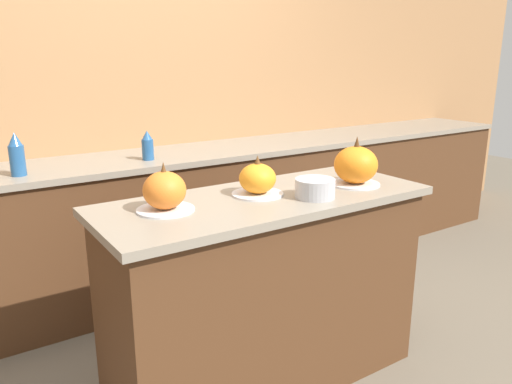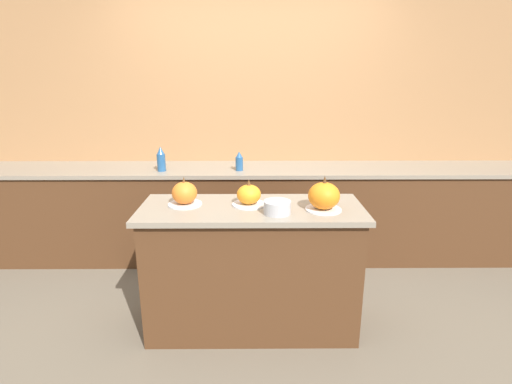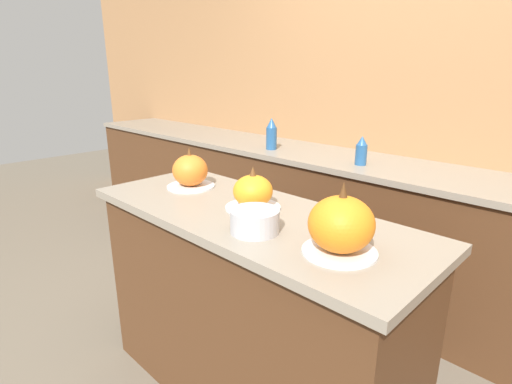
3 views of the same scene
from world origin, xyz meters
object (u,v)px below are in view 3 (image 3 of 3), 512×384
at_px(pumpkin_cake_left, 190,172).
at_px(mixing_bowl, 255,221).
at_px(bottle_short, 361,151).
at_px(pumpkin_cake_right, 341,226).
at_px(bottle_tall, 271,134).
at_px(pumpkin_cake_center, 253,193).

distance_m(pumpkin_cake_left, mixing_bowl, 0.62).
relative_size(pumpkin_cake_left, bottle_short, 1.32).
height_order(pumpkin_cake_right, bottle_tall, pumpkin_cake_right).
bearing_deg(pumpkin_cake_right, bottle_short, 117.44).
height_order(pumpkin_cake_center, mixing_bowl, pumpkin_cake_center).
relative_size(pumpkin_cake_left, mixing_bowl, 1.32).
xyz_separation_m(bottle_short, mixing_bowl, (0.27, -1.16, -0.04)).
bearing_deg(bottle_tall, pumpkin_cake_left, -69.31).
xyz_separation_m(pumpkin_cake_center, pumpkin_cake_right, (0.47, -0.10, 0.02)).
height_order(pumpkin_cake_left, pumpkin_cake_center, pumpkin_cake_left).
height_order(pumpkin_cake_center, pumpkin_cake_right, pumpkin_cake_right).
bearing_deg(bottle_short, bottle_tall, -178.46).
bearing_deg(pumpkin_cake_right, pumpkin_cake_left, 173.00).
distance_m(pumpkin_cake_left, bottle_short, 1.04).
relative_size(bottle_short, mixing_bowl, 1.00).
relative_size(pumpkin_cake_right, mixing_bowl, 1.36).
bearing_deg(pumpkin_cake_left, bottle_short, 71.75).
relative_size(pumpkin_cake_right, bottle_short, 1.36).
bearing_deg(pumpkin_cake_right, pumpkin_cake_center, 167.77).
relative_size(pumpkin_cake_right, bottle_tall, 1.05).
bearing_deg(mixing_bowl, bottle_short, 103.19).
bearing_deg(pumpkin_cake_left, pumpkin_cake_center, -0.97).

